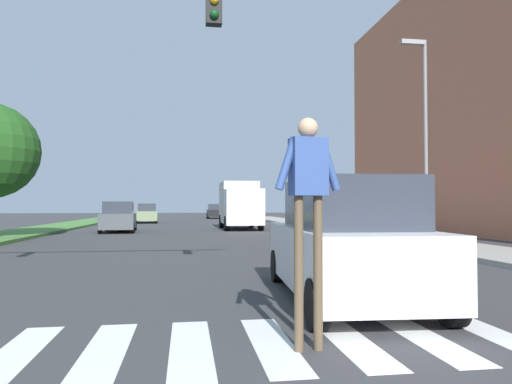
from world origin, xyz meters
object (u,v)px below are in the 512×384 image
at_px(sedan_midblock, 119,218).
at_px(sedan_distant, 147,214).
at_px(pedestrian_performer, 308,195).
at_px(suv_crossing, 346,243).
at_px(street_lamp_right, 423,123).
at_px(truck_box_delivery, 240,204).
at_px(sedan_far_horizon, 215,212).

xyz_separation_m(sedan_midblock, sedan_distant, (0.44, 14.21, -0.02)).
height_order(pedestrian_performer, suv_crossing, pedestrian_performer).
bearing_deg(suv_crossing, street_lamp_right, 54.95).
xyz_separation_m(suv_crossing, truck_box_delivery, (0.91, 23.11, 0.70)).
xyz_separation_m(pedestrian_performer, sedan_midblock, (-5.17, 23.21, -0.85)).
bearing_deg(sedan_far_horizon, sedan_midblock, -104.86).
relative_size(suv_crossing, sedan_midblock, 1.03).
bearing_deg(street_lamp_right, pedestrian_performer, -123.44).
distance_m(pedestrian_performer, sedan_distant, 37.73).
xyz_separation_m(sedan_midblock, truck_box_delivery, (7.38, 2.40, 0.82)).
distance_m(street_lamp_right, sedan_far_horizon, 39.97).
height_order(sedan_midblock, truck_box_delivery, truck_box_delivery).
distance_m(sedan_midblock, sedan_far_horizon, 28.26).
bearing_deg(truck_box_delivery, sedan_far_horizon, 90.31).
height_order(suv_crossing, sedan_midblock, suv_crossing).
xyz_separation_m(street_lamp_right, sedan_far_horizon, (-5.25, 39.44, -3.80)).
height_order(pedestrian_performer, truck_box_delivery, truck_box_delivery).
bearing_deg(suv_crossing, sedan_midblock, 107.36).
bearing_deg(sedan_far_horizon, sedan_distant, -117.45).
bearing_deg(suv_crossing, truck_box_delivery, 87.75).
bearing_deg(sedan_midblock, sedan_distant, 88.24).
distance_m(suv_crossing, sedan_distant, 35.44).
relative_size(suv_crossing, sedan_distant, 1.04).
xyz_separation_m(sedan_distant, truck_box_delivery, (6.94, -11.80, 0.84)).
relative_size(sedan_far_horizon, truck_box_delivery, 0.69).
xyz_separation_m(suv_crossing, sedan_midblock, (-6.47, 20.71, -0.12)).
distance_m(sedan_distant, sedan_far_horizon, 14.77).
bearing_deg(sedan_far_horizon, truck_box_delivery, -89.69).
relative_size(street_lamp_right, truck_box_delivery, 1.21).
xyz_separation_m(pedestrian_performer, sedan_far_horizon, (2.07, 50.53, -0.87)).
xyz_separation_m(street_lamp_right, sedan_distant, (-12.06, 26.33, -3.80)).
bearing_deg(street_lamp_right, sedan_far_horizon, 97.58).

